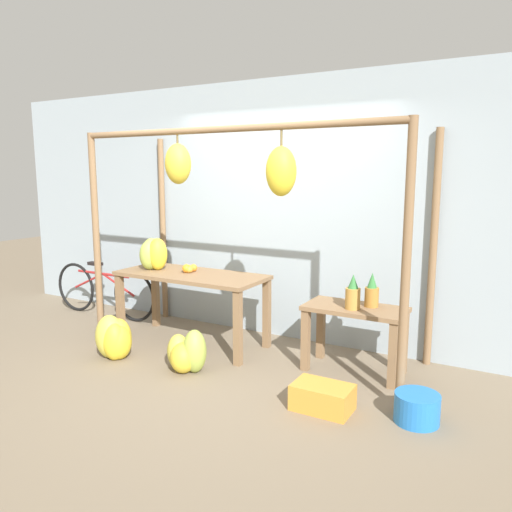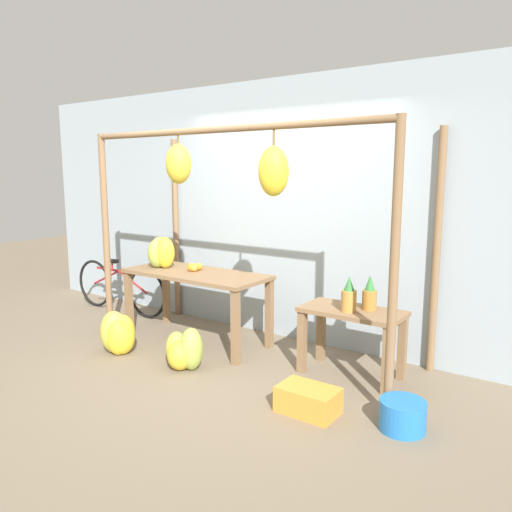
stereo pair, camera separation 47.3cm
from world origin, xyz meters
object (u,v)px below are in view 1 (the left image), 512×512
object	(u,v)px
parked_bicycle	(104,290)
banana_pile_on_table	(153,254)
pineapple_cluster	(362,293)
blue_bucket	(417,408)
banana_pile_ground_left	(115,339)
banana_pile_ground_right	(186,353)
fruit_crate_white	(323,397)
orange_pile	(189,269)

from	to	relation	value
parked_bicycle	banana_pile_on_table	bearing A→B (deg)	-15.86
pineapple_cluster	blue_bucket	world-z (taller)	pineapple_cluster
banana_pile_ground_left	banana_pile_ground_right	size ratio (longest dim) A/B	0.88
banana_pile_on_table	pineapple_cluster	world-z (taller)	banana_pile_on_table
pineapple_cluster	banana_pile_ground_right	bearing A→B (deg)	-152.34
banana_pile_ground_right	fruit_crate_white	bearing A→B (deg)	-3.97
banana_pile_ground_right	parked_bicycle	size ratio (longest dim) A/B	0.30
orange_pile	banana_pile_ground_right	distance (m)	1.04
banana_pile_on_table	pineapple_cluster	distance (m)	2.32
banana_pile_ground_right	parked_bicycle	world-z (taller)	parked_bicycle
blue_bucket	parked_bicycle	size ratio (longest dim) A/B	0.20
orange_pile	parked_bicycle	world-z (taller)	orange_pile
orange_pile	pineapple_cluster	size ratio (longest dim) A/B	0.56
pineapple_cluster	parked_bicycle	world-z (taller)	pineapple_cluster
fruit_crate_white	parked_bicycle	world-z (taller)	parked_bicycle
fruit_crate_white	pineapple_cluster	bearing A→B (deg)	88.43
banana_pile_ground_left	fruit_crate_white	distance (m)	2.19
banana_pile_ground_left	fruit_crate_white	bearing A→B (deg)	-0.06
blue_bucket	parked_bicycle	bearing A→B (deg)	168.05
orange_pile	banana_pile_ground_right	xyz separation A→B (m)	(0.46, -0.68, -0.64)
banana_pile_on_table	pineapple_cluster	xyz separation A→B (m)	(2.30, 0.13, -0.19)
pineapple_cluster	parked_bicycle	bearing A→B (deg)	176.87
orange_pile	banana_pile_ground_left	world-z (taller)	orange_pile
banana_pile_on_table	banana_pile_ground_right	distance (m)	1.33
orange_pile	banana_pile_ground_left	distance (m)	1.04
parked_bicycle	banana_pile_ground_right	bearing A→B (deg)	-24.67
banana_pile_on_table	blue_bucket	size ratio (longest dim) A/B	1.11
blue_bucket	parked_bicycle	world-z (taller)	parked_bicycle
pineapple_cluster	banana_pile_on_table	bearing A→B (deg)	-176.75
banana_pile_ground_left	blue_bucket	bearing A→B (deg)	3.13
parked_bicycle	orange_pile	bearing A→B (deg)	-9.07
pineapple_cluster	banana_pile_ground_left	size ratio (longest dim) A/B	0.72
pineapple_cluster	parked_bicycle	xyz separation A→B (m)	(-3.42, 0.19, -0.41)
banana_pile_on_table	fruit_crate_white	distance (m)	2.53
banana_pile_on_table	banana_pile_ground_left	size ratio (longest dim) A/B	0.84
orange_pile	blue_bucket	world-z (taller)	orange_pile
banana_pile_ground_right	fruit_crate_white	size ratio (longest dim) A/B	1.09
pineapple_cluster	banana_pile_ground_left	distance (m)	2.43
banana_pile_ground_right	blue_bucket	bearing A→B (deg)	1.74
orange_pile	banana_pile_ground_left	bearing A→B (deg)	-114.05
orange_pile	fruit_crate_white	distance (m)	2.12
banana_pile_on_table	banana_pile_ground_right	world-z (taller)	banana_pile_on_table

